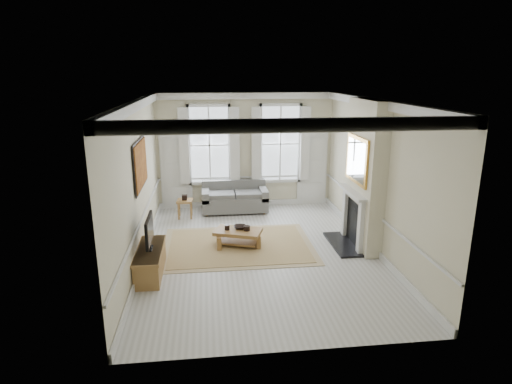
{
  "coord_description": "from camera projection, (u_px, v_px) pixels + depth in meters",
  "views": [
    {
      "loc": [
        -1.14,
        -8.91,
        3.96
      ],
      "look_at": [
        -0.02,
        0.65,
        1.25
      ],
      "focal_mm": 30.0,
      "sensor_mm": 36.0,
      "label": 1
    }
  ],
  "objects": [
    {
      "name": "door_right",
      "position": [
        312.0,
        167.0,
        13.04
      ],
      "size": [
        0.9,
        0.08,
        2.3
      ],
      "primitive_type": "cube",
      "color": "silver",
      "rests_on": "floor"
    },
    {
      "name": "fireplace",
      "position": [
        353.0,
        216.0,
        9.96
      ],
      "size": [
        0.21,
        1.45,
        1.33
      ],
      "color": "silver",
      "rests_on": "floor"
    },
    {
      "name": "chimney_breast",
      "position": [
        365.0,
        175.0,
        9.73
      ],
      "size": [
        0.35,
        1.7,
        3.38
      ],
      "primitive_type": "cube",
      "color": "beige",
      "rests_on": "floor"
    },
    {
      "name": "ceramic_pot_a",
      "position": [
        227.0,
        227.0,
        9.98
      ],
      "size": [
        0.12,
        0.12,
        0.12
      ],
      "primitive_type": "cylinder",
      "color": "black",
      "rests_on": "coffee_table"
    },
    {
      "name": "coffee_table",
      "position": [
        238.0,
        233.0,
        10.0
      ],
      "size": [
        1.21,
        0.94,
        0.4
      ],
      "rotation": [
        0.0,
        0.0,
        -0.34
      ],
      "color": "brown",
      "rests_on": "rug"
    },
    {
      "name": "mirror",
      "position": [
        357.0,
        160.0,
        9.61
      ],
      "size": [
        0.06,
        1.26,
        1.06
      ],
      "primitive_type": "cube",
      "color": "gold",
      "rests_on": "chimney_breast"
    },
    {
      "name": "hearth",
      "position": [
        343.0,
        244.0,
        10.13
      ],
      "size": [
        0.55,
        1.5,
        0.05
      ],
      "primitive_type": "cube",
      "color": "black",
      "rests_on": "floor"
    },
    {
      "name": "side_table",
      "position": [
        185.0,
        204.0,
        11.96
      ],
      "size": [
        0.45,
        0.45,
        0.52
      ],
      "rotation": [
        0.0,
        0.0,
        -0.08
      ],
      "color": "brown",
      "rests_on": "floor"
    },
    {
      "name": "floor",
      "position": [
        260.0,
        252.0,
        9.72
      ],
      "size": [
        7.2,
        7.2,
        0.0
      ],
      "primitive_type": "plane",
      "color": "#B7B5AD",
      "rests_on": "ground"
    },
    {
      "name": "door_left",
      "position": [
        176.0,
        171.0,
        12.58
      ],
      "size": [
        0.9,
        0.08,
        2.3
      ],
      "primitive_type": "cube",
      "color": "silver",
      "rests_on": "floor"
    },
    {
      "name": "painting",
      "position": [
        140.0,
        164.0,
        9.17
      ],
      "size": [
        0.05,
        1.66,
        1.06
      ],
      "primitive_type": "cube",
      "color": "#AC681D",
      "rests_on": "left_wall"
    },
    {
      "name": "left_wall",
      "position": [
        138.0,
        184.0,
        8.97
      ],
      "size": [
        0.0,
        7.2,
        7.2
      ],
      "primitive_type": "plane",
      "rotation": [
        1.57,
        0.0,
        1.57
      ],
      "color": "beige",
      "rests_on": "floor"
    },
    {
      "name": "back_wall",
      "position": [
        245.0,
        151.0,
        12.7
      ],
      "size": [
        5.2,
        0.0,
        5.2
      ],
      "primitive_type": "plane",
      "rotation": [
        1.57,
        0.0,
        0.0
      ],
      "color": "beige",
      "rests_on": "floor"
    },
    {
      "name": "ceramic_pot_b",
      "position": [
        247.0,
        228.0,
        9.94
      ],
      "size": [
        0.15,
        0.15,
        0.11
      ],
      "primitive_type": "cylinder",
      "color": "black",
      "rests_on": "coffee_table"
    },
    {
      "name": "sofa",
      "position": [
        235.0,
        199.0,
        12.56
      ],
      "size": [
        1.89,
        0.92,
        0.87
      ],
      "color": "#5D5D5B",
      "rests_on": "floor"
    },
    {
      "name": "window_left",
      "position": [
        209.0,
        145.0,
        12.48
      ],
      "size": [
        1.26,
        0.2,
        2.2
      ],
      "primitive_type": null,
      "color": "#B2BCC6",
      "rests_on": "back_wall"
    },
    {
      "name": "bowl",
      "position": [
        240.0,
        227.0,
        10.07
      ],
      "size": [
        0.33,
        0.33,
        0.07
      ],
      "primitive_type": "imported",
      "rotation": [
        0.0,
        0.0,
        -0.17
      ],
      "color": "black",
      "rests_on": "coffee_table"
    },
    {
      "name": "window_right",
      "position": [
        280.0,
        144.0,
        12.72
      ],
      "size": [
        1.26,
        0.2,
        2.2
      ],
      "primitive_type": null,
      "color": "#B2BCC6",
      "rests_on": "back_wall"
    },
    {
      "name": "right_wall",
      "position": [
        376.0,
        177.0,
        9.55
      ],
      "size": [
        0.0,
        7.2,
        7.2
      ],
      "primitive_type": "plane",
      "rotation": [
        1.57,
        0.0,
        -1.57
      ],
      "color": "beige",
      "rests_on": "floor"
    },
    {
      "name": "ceiling",
      "position": [
        261.0,
        100.0,
        8.8
      ],
      "size": [
        7.2,
        7.2,
        0.0
      ],
      "primitive_type": "plane",
      "rotation": [
        3.14,
        0.0,
        0.0
      ],
      "color": "white",
      "rests_on": "back_wall"
    },
    {
      "name": "rug",
      "position": [
        238.0,
        245.0,
        10.08
      ],
      "size": [
        3.5,
        2.6,
        0.02
      ],
      "primitive_type": "cube",
      "color": "tan",
      "rests_on": "floor"
    },
    {
      "name": "tv_stand",
      "position": [
        150.0,
        261.0,
        8.64
      ],
      "size": [
        0.48,
        1.5,
        0.54
      ],
      "primitive_type": "cube",
      "color": "brown",
      "rests_on": "floor"
    },
    {
      "name": "tv",
      "position": [
        149.0,
        231.0,
        8.46
      ],
      "size": [
        0.08,
        0.9,
        0.68
      ],
      "color": "black",
      "rests_on": "tv_stand"
    }
  ]
}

